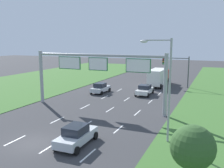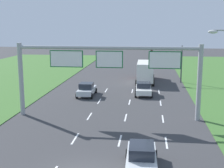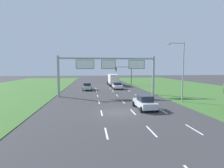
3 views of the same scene
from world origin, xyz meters
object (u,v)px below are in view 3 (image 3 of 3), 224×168
object	(u,v)px
car_near_red	(117,86)
traffic_light_mast	(125,72)
car_mid_lane	(145,102)
box_truck	(113,79)
car_lead_silver	(87,87)
street_lamp	(181,67)
sign_gantry	(108,68)

from	to	relation	value
car_near_red	traffic_light_mast	world-z (taller)	traffic_light_mast
car_mid_lane	box_truck	size ratio (longest dim) A/B	0.50
car_near_red	traffic_light_mast	size ratio (longest dim) A/B	0.79
car_near_red	car_lead_silver	xyz separation A→B (m)	(-6.99, -1.41, 0.02)
car_mid_lane	street_lamp	bearing A→B (deg)	27.89
box_truck	sign_gantry	xyz separation A→B (m)	(-3.24, -19.10, 3.23)
car_near_red	street_lamp	distance (m)	18.93
car_lead_silver	car_mid_lane	world-z (taller)	car_mid_lane
car_lead_silver	traffic_light_mast	bearing A→B (deg)	43.59
traffic_light_mast	car_near_red	bearing A→B (deg)	-111.86
car_lead_silver	box_truck	size ratio (longest dim) A/B	0.50
box_truck	car_near_red	bearing A→B (deg)	-90.48
car_near_red	car_mid_lane	bearing A→B (deg)	-91.05
car_lead_silver	sign_gantry	distance (m)	10.37
traffic_light_mast	street_lamp	world-z (taller)	street_lamp
car_near_red	car_mid_lane	size ratio (longest dim) A/B	1.02
car_mid_lane	street_lamp	world-z (taller)	street_lamp
car_mid_lane	traffic_light_mast	world-z (taller)	traffic_light_mast
car_near_red	car_lead_silver	size ratio (longest dim) A/B	1.04
sign_gantry	street_lamp	bearing A→B (deg)	-36.68
box_truck	sign_gantry	size ratio (longest dim) A/B	0.50
box_truck	traffic_light_mast	bearing A→B (deg)	-3.00
car_lead_silver	traffic_light_mast	size ratio (longest dim) A/B	0.76
sign_gantry	traffic_light_mast	xyz separation A→B (m)	(6.67, 18.91, -1.08)
car_mid_lane	box_truck	bearing A→B (deg)	89.01
car_near_red	traffic_light_mast	bearing A→B (deg)	66.44
car_mid_lane	car_lead_silver	bearing A→B (deg)	109.25
box_truck	traffic_light_mast	distance (m)	4.05
box_truck	traffic_light_mast	size ratio (longest dim) A/B	1.54
box_truck	traffic_light_mast	xyz separation A→B (m)	(3.43, -0.19, 2.15)
car_lead_silver	car_near_red	bearing A→B (deg)	10.80
car_near_red	sign_gantry	size ratio (longest dim) A/B	0.26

